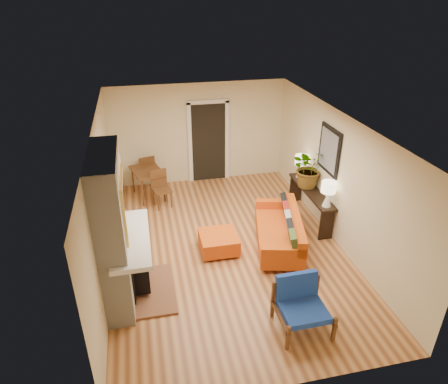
{
  "coord_description": "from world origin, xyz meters",
  "views": [
    {
      "loc": [
        -1.47,
        -6.48,
        4.7
      ],
      "look_at": [
        0.0,
        0.2,
        1.15
      ],
      "focal_mm": 32.0,
      "sensor_mm": 36.0,
      "label": 1
    }
  ],
  "objects_px": {
    "ottoman": "(219,242)",
    "lamp_near": "(328,191)",
    "dining_table": "(150,175)",
    "console_table": "(311,196)",
    "sofa": "(282,231)",
    "lamp_far": "(301,164)",
    "blue_chair": "(301,301)",
    "houseplant": "(310,168)"
  },
  "relations": [
    {
      "from": "sofa",
      "to": "lamp_near",
      "type": "distance_m",
      "value": 1.21
    },
    {
      "from": "sofa",
      "to": "dining_table",
      "type": "xyz_separation_m",
      "value": [
        -2.45,
        2.7,
        0.25
      ]
    },
    {
      "from": "sofa",
      "to": "dining_table",
      "type": "height_order",
      "value": "dining_table"
    },
    {
      "from": "sofa",
      "to": "dining_table",
      "type": "distance_m",
      "value": 3.66
    },
    {
      "from": "dining_table",
      "to": "lamp_far",
      "type": "relative_size",
      "value": 3.11
    },
    {
      "from": "ottoman",
      "to": "lamp_far",
      "type": "xyz_separation_m",
      "value": [
        2.24,
        1.45,
        0.85
      ]
    },
    {
      "from": "dining_table",
      "to": "lamp_near",
      "type": "distance_m",
      "value": 4.3
    },
    {
      "from": "ottoman",
      "to": "lamp_near",
      "type": "relative_size",
      "value": 1.36
    },
    {
      "from": "blue_chair",
      "to": "console_table",
      "type": "distance_m",
      "value": 3.25
    },
    {
      "from": "ottoman",
      "to": "houseplant",
      "type": "bearing_deg",
      "value": 23.53
    },
    {
      "from": "lamp_far",
      "to": "houseplant",
      "type": "relative_size",
      "value": 0.6
    },
    {
      "from": "dining_table",
      "to": "blue_chair",
      "type": "bearing_deg",
      "value": -67.37
    },
    {
      "from": "sofa",
      "to": "blue_chair",
      "type": "bearing_deg",
      "value": -102.43
    },
    {
      "from": "sofa",
      "to": "lamp_far",
      "type": "distance_m",
      "value": 1.94
    },
    {
      "from": "lamp_far",
      "to": "blue_chair",
      "type": "bearing_deg",
      "value": -111.45
    },
    {
      "from": "houseplant",
      "to": "sofa",
      "type": "bearing_deg",
      "value": -132.19
    },
    {
      "from": "ottoman",
      "to": "dining_table",
      "type": "relative_size",
      "value": 0.44
    },
    {
      "from": "dining_table",
      "to": "lamp_far",
      "type": "xyz_separation_m",
      "value": [
        3.4,
        -1.18,
        0.48
      ]
    },
    {
      "from": "lamp_far",
      "to": "dining_table",
      "type": "bearing_deg",
      "value": 160.89
    },
    {
      "from": "dining_table",
      "to": "console_table",
      "type": "relative_size",
      "value": 0.91
    },
    {
      "from": "sofa",
      "to": "lamp_near",
      "type": "height_order",
      "value": "lamp_near"
    },
    {
      "from": "sofa",
      "to": "dining_table",
      "type": "bearing_deg",
      "value": 132.14
    },
    {
      "from": "blue_chair",
      "to": "houseplant",
      "type": "relative_size",
      "value": 0.9
    },
    {
      "from": "dining_table",
      "to": "lamp_near",
      "type": "bearing_deg",
      "value": -37.27
    },
    {
      "from": "dining_table",
      "to": "console_table",
      "type": "xyz_separation_m",
      "value": [
        3.4,
        -1.86,
        -0.0
      ]
    },
    {
      "from": "houseplant",
      "to": "ottoman",
      "type": "bearing_deg",
      "value": -156.47
    },
    {
      "from": "sofa",
      "to": "ottoman",
      "type": "bearing_deg",
      "value": 176.77
    },
    {
      "from": "sofa",
      "to": "console_table",
      "type": "distance_m",
      "value": 1.3
    },
    {
      "from": "ottoman",
      "to": "dining_table",
      "type": "bearing_deg",
      "value": 113.82
    },
    {
      "from": "console_table",
      "to": "houseplant",
      "type": "distance_m",
      "value": 0.63
    },
    {
      "from": "blue_chair",
      "to": "lamp_far",
      "type": "relative_size",
      "value": 1.5
    },
    {
      "from": "sofa",
      "to": "ottoman",
      "type": "relative_size",
      "value": 2.81
    },
    {
      "from": "console_table",
      "to": "lamp_far",
      "type": "height_order",
      "value": "lamp_far"
    },
    {
      "from": "ottoman",
      "to": "dining_table",
      "type": "height_order",
      "value": "dining_table"
    },
    {
      "from": "ottoman",
      "to": "console_table",
      "type": "height_order",
      "value": "console_table"
    },
    {
      "from": "ottoman",
      "to": "blue_chair",
      "type": "relative_size",
      "value": 0.91
    },
    {
      "from": "ottoman",
      "to": "lamp_far",
      "type": "bearing_deg",
      "value": 32.94
    },
    {
      "from": "console_table",
      "to": "ottoman",
      "type": "bearing_deg",
      "value": -160.89
    },
    {
      "from": "ottoman",
      "to": "sofa",
      "type": "bearing_deg",
      "value": -3.23
    },
    {
      "from": "console_table",
      "to": "lamp_far",
      "type": "relative_size",
      "value": 3.43
    },
    {
      "from": "sofa",
      "to": "houseplant",
      "type": "xyz_separation_m",
      "value": [
        0.95,
        1.04,
        0.84
      ]
    },
    {
      "from": "ottoman",
      "to": "lamp_near",
      "type": "xyz_separation_m",
      "value": [
        2.24,
        0.04,
        0.85
      ]
    }
  ]
}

